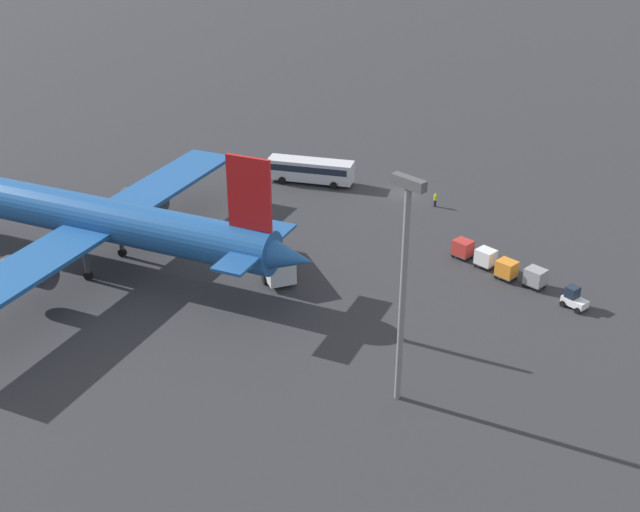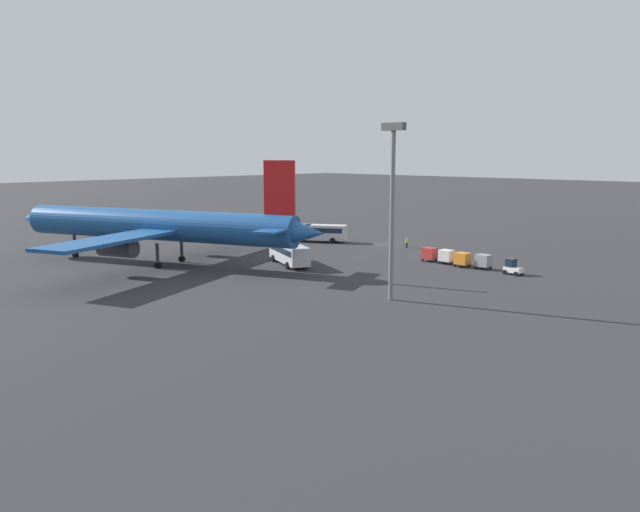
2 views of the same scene
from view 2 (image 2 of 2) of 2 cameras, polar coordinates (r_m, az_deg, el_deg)
ground_plane at (r=111.28m, az=5.77°, el=1.07°), size 600.00×600.00×0.00m
airplane at (r=92.62m, az=-14.43°, el=2.69°), size 49.82×44.05×15.05m
shuttle_bus_near at (r=113.85m, az=-0.40°, el=2.26°), size 11.11×8.14×3.12m
shuttle_bus_far at (r=90.26m, az=-2.84°, el=0.36°), size 10.80×6.81×3.04m
baggage_tug at (r=86.77m, az=17.20°, el=-1.01°), size 2.52×1.84×2.10m
worker_person at (r=107.59m, az=7.93°, el=1.21°), size 0.38×0.38×1.74m
cargo_cart_grey at (r=89.51m, az=14.72°, el=-0.43°), size 2.01×1.70×2.06m
cargo_cart_orange at (r=90.50m, az=12.88°, el=-0.25°), size 2.01×1.70×2.06m
cargo_cart_white at (r=92.59m, az=11.49°, el=0.01°), size 2.01×1.70×2.06m
cargo_cart_red at (r=94.28m, az=9.98°, el=0.22°), size 2.01×1.70×2.06m
light_pole at (r=67.44m, az=6.64°, el=5.63°), size 2.80×0.70×19.11m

